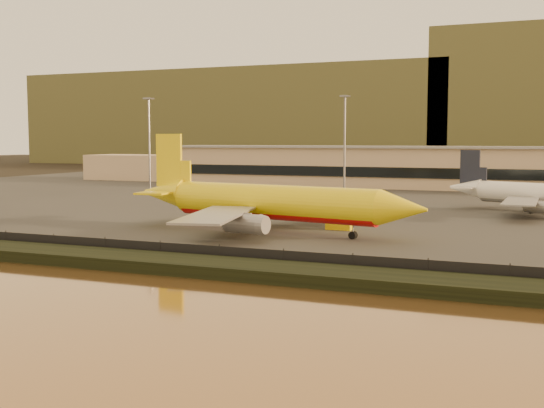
{
  "coord_description": "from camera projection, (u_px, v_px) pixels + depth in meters",
  "views": [
    {
      "loc": [
        37.3,
        -83.26,
        14.75
      ],
      "look_at": [
        -1.62,
        12.0,
        5.01
      ],
      "focal_mm": 45.0,
      "sensor_mm": 36.0,
      "label": 1
    }
  ],
  "objects": [
    {
      "name": "dhl_cargo_jet",
      "position": [
        269.0,
        203.0,
        107.28
      ],
      "size": [
        51.89,
        50.19,
        15.53
      ],
      "rotation": [
        0.0,
        0.0,
        -0.17
      ],
      "color": "yellow",
      "rests_on": "tarmac"
    },
    {
      "name": "ground",
      "position": [
        250.0,
        249.0,
        92.17
      ],
      "size": [
        900.0,
        900.0,
        0.0
      ],
      "primitive_type": "plane",
      "color": "black",
      "rests_on": "ground"
    },
    {
      "name": "tarmac",
      "position": [
        396.0,
        195.0,
        179.71
      ],
      "size": [
        320.0,
        220.0,
        0.2
      ],
      "primitive_type": "cube",
      "color": "#2D2D2D",
      "rests_on": "ground"
    },
    {
      "name": "gse_vehicle_yellow",
      "position": [
        339.0,
        224.0,
        110.25
      ],
      "size": [
        4.16,
        1.9,
        1.86
      ],
      "primitive_type": "cube",
      "rotation": [
        0.0,
        0.0,
        -0.01
      ],
      "color": "yellow",
      "rests_on": "tarmac"
    },
    {
      "name": "apron_light_masts",
      "position": [
        445.0,
        135.0,
        154.16
      ],
      "size": [
        152.2,
        12.2,
        25.4
      ],
      "color": "slate",
      "rests_on": "tarmac"
    },
    {
      "name": "perimeter_fence",
      "position": [
        204.0,
        254.0,
        80.07
      ],
      "size": [
        300.0,
        0.05,
        2.2
      ],
      "primitive_type": "cube",
      "color": "black",
      "rests_on": "tarmac"
    },
    {
      "name": "distant_hills",
      "position": [
        448.0,
        112.0,
        410.36
      ],
      "size": [
        470.0,
        160.0,
        70.0
      ],
      "color": "olive",
      "rests_on": "ground"
    },
    {
      "name": "terminal_building",
      "position": [
        371.0,
        167.0,
        212.76
      ],
      "size": [
        202.0,
        25.0,
        12.6
      ],
      "color": "tan",
      "rests_on": "tarmac"
    },
    {
      "name": "embankment",
      "position": [
        188.0,
        265.0,
        76.44
      ],
      "size": [
        320.0,
        7.0,
        1.4
      ],
      "primitive_type": "cube",
      "color": "black",
      "rests_on": "ground"
    },
    {
      "name": "gse_vehicle_white",
      "position": [
        255.0,
        215.0,
        122.84
      ],
      "size": [
        4.54,
        2.52,
        1.94
      ],
      "primitive_type": "cube",
      "rotation": [
        0.0,
        0.0,
        0.14
      ],
      "color": "white",
      "rests_on": "tarmac"
    }
  ]
}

